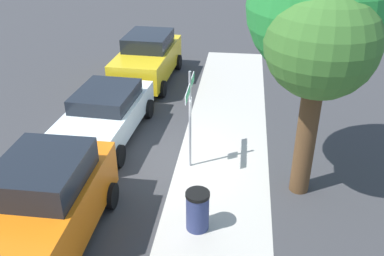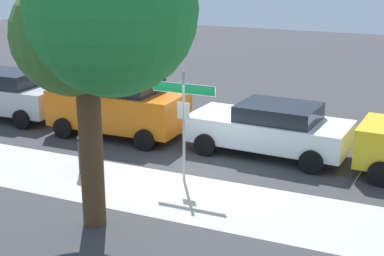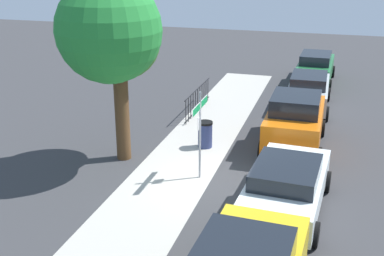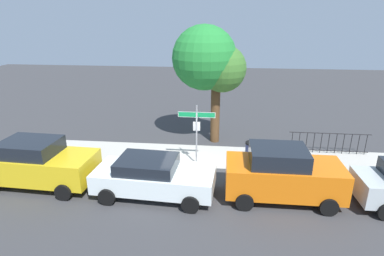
{
  "view_description": "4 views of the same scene",
  "coord_description": "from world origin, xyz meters",
  "px_view_note": "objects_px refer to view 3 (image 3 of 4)",
  "views": [
    {
      "loc": [
        10.0,
        1.71,
        6.6
      ],
      "look_at": [
        0.66,
        0.52,
        1.5
      ],
      "focal_mm": 39.35,
      "sensor_mm": 36.0,
      "label": 1
    },
    {
      "loc": [
        -5.58,
        12.66,
        5.52
      ],
      "look_at": [
        -0.04,
        0.29,
        1.39
      ],
      "focal_mm": 53.73,
      "sensor_mm": 36.0,
      "label": 2
    },
    {
      "loc": [
        -13.65,
        -3.42,
        6.9
      ],
      "look_at": [
        0.8,
        0.85,
        1.39
      ],
      "focal_mm": 46.32,
      "sensor_mm": 36.0,
      "label": 3
    },
    {
      "loc": [
        1.32,
        -12.86,
        6.49
      ],
      "look_at": [
        -0.14,
        1.02,
        1.54
      ],
      "focal_mm": 29.41,
      "sensor_mm": 36.0,
      "label": 4
    }
  ],
  "objects_px": {
    "street_sign": "(200,120)",
    "trash_bin": "(205,134)",
    "car_silver": "(308,91)",
    "car_green": "(315,67)",
    "shade_tree": "(114,34)",
    "car_white": "(286,185)",
    "car_orange": "(295,121)"
  },
  "relations": [
    {
      "from": "car_orange",
      "to": "car_green",
      "type": "height_order",
      "value": "car_orange"
    },
    {
      "from": "street_sign",
      "to": "car_silver",
      "type": "xyz_separation_m",
      "value": [
        8.22,
        -2.76,
        -1.09
      ]
    },
    {
      "from": "shade_tree",
      "to": "car_green",
      "type": "height_order",
      "value": "shade_tree"
    },
    {
      "from": "shade_tree",
      "to": "car_silver",
      "type": "relative_size",
      "value": 1.38
    },
    {
      "from": "shade_tree",
      "to": "street_sign",
      "type": "bearing_deg",
      "value": -97.72
    },
    {
      "from": "shade_tree",
      "to": "car_green",
      "type": "xyz_separation_m",
      "value": [
        12.62,
        -5.72,
        -3.52
      ]
    },
    {
      "from": "street_sign",
      "to": "shade_tree",
      "type": "height_order",
      "value": "shade_tree"
    },
    {
      "from": "car_orange",
      "to": "car_silver",
      "type": "distance_m",
      "value": 4.8
    },
    {
      "from": "car_white",
      "to": "street_sign",
      "type": "bearing_deg",
      "value": 67.34
    },
    {
      "from": "car_white",
      "to": "trash_bin",
      "type": "height_order",
      "value": "car_white"
    },
    {
      "from": "car_orange",
      "to": "street_sign",
      "type": "bearing_deg",
      "value": 142.71
    },
    {
      "from": "street_sign",
      "to": "car_silver",
      "type": "bearing_deg",
      "value": -18.57
    },
    {
      "from": "street_sign",
      "to": "car_green",
      "type": "bearing_deg",
      "value": -12.12
    },
    {
      "from": "car_silver",
      "to": "street_sign",
      "type": "bearing_deg",
      "value": 160.74
    },
    {
      "from": "shade_tree",
      "to": "trash_bin",
      "type": "bearing_deg",
      "value": -48.85
    },
    {
      "from": "car_silver",
      "to": "car_white",
      "type": "bearing_deg",
      "value": 179.85
    },
    {
      "from": "car_green",
      "to": "trash_bin",
      "type": "distance_m",
      "value": 11.01
    },
    {
      "from": "car_silver",
      "to": "car_green",
      "type": "bearing_deg",
      "value": -1.1
    },
    {
      "from": "trash_bin",
      "to": "car_silver",
      "type": "bearing_deg",
      "value": -29.77
    },
    {
      "from": "street_sign",
      "to": "trash_bin",
      "type": "xyz_separation_m",
      "value": [
        2.52,
        0.5,
        -1.45
      ]
    },
    {
      "from": "car_green",
      "to": "trash_bin",
      "type": "relative_size",
      "value": 4.83
    },
    {
      "from": "car_orange",
      "to": "trash_bin",
      "type": "height_order",
      "value": "car_orange"
    },
    {
      "from": "street_sign",
      "to": "car_orange",
      "type": "bearing_deg",
      "value": -37.32
    },
    {
      "from": "car_orange",
      "to": "trash_bin",
      "type": "xyz_separation_m",
      "value": [
        -0.9,
        3.11,
        -0.52
      ]
    },
    {
      "from": "car_white",
      "to": "trash_bin",
      "type": "relative_size",
      "value": 4.72
    },
    {
      "from": "street_sign",
      "to": "car_silver",
      "type": "relative_size",
      "value": 0.63
    },
    {
      "from": "shade_tree",
      "to": "car_silver",
      "type": "xyz_separation_m",
      "value": [
        7.82,
        -5.69,
        -3.52
      ]
    },
    {
      "from": "shade_tree",
      "to": "car_silver",
      "type": "height_order",
      "value": "shade_tree"
    },
    {
      "from": "shade_tree",
      "to": "car_white",
      "type": "distance_m",
      "value": 7.03
    },
    {
      "from": "car_white",
      "to": "car_green",
      "type": "xyz_separation_m",
      "value": [
        14.4,
        0.06,
        0.07
      ]
    },
    {
      "from": "car_white",
      "to": "car_green",
      "type": "distance_m",
      "value": 14.4
    },
    {
      "from": "car_white",
      "to": "car_silver",
      "type": "height_order",
      "value": "car_silver"
    }
  ]
}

